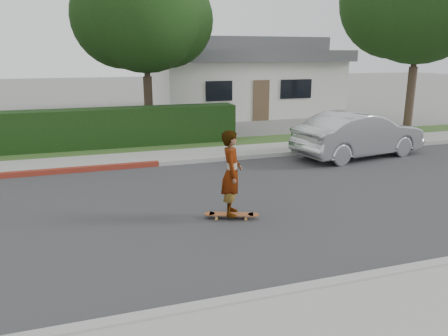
{
  "coord_description": "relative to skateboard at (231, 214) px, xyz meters",
  "views": [
    {
      "loc": [
        -1.19,
        -9.14,
        3.41
      ],
      "look_at": [
        1.68,
        -0.41,
        1.0
      ],
      "focal_mm": 35.0,
      "sensor_mm": 36.0,
      "label": 1
    }
  ],
  "objects": [
    {
      "name": "tree_center",
      "position": [
        -0.2,
        10.1,
        4.8
      ],
      "size": [
        5.66,
        4.84,
        7.44
      ],
      "color": "#33261C",
      "rests_on": "ground"
    },
    {
      "name": "ground",
      "position": [
        -1.68,
        0.91,
        -0.1
      ],
      "size": [
        120.0,
        120.0,
        0.0
      ],
      "primitive_type": "plane",
      "color": "slate",
      "rests_on": "ground"
    },
    {
      "name": "car_silver",
      "position": [
        6.01,
        4.15,
        0.67
      ],
      "size": [
        4.86,
        2.38,
        1.53
      ],
      "primitive_type": "imported",
      "rotation": [
        0.0,
        0.0,
        1.74
      ],
      "color": "#B0B4B8",
      "rests_on": "ground"
    },
    {
      "name": "skateboarder",
      "position": [
        0.0,
        0.0,
        0.91
      ],
      "size": [
        0.63,
        0.76,
        1.79
      ],
      "primitive_type": "imported",
      "rotation": [
        0.0,
        0.0,
        1.22
      ],
      "color": "white",
      "rests_on": "skateboard"
    },
    {
      "name": "curb_near",
      "position": [
        -1.68,
        -3.19,
        -0.03
      ],
      "size": [
        60.0,
        0.2,
        0.15
      ],
      "primitive_type": "cube",
      "color": "#9E9E99",
      "rests_on": "ground"
    },
    {
      "name": "house",
      "position": [
        6.32,
        16.91,
        2.0
      ],
      "size": [
        10.6,
        8.6,
        4.3
      ],
      "color": "beige",
      "rests_on": "ground"
    },
    {
      "name": "hedge",
      "position": [
        -4.68,
        8.11,
        0.65
      ],
      "size": [
        15.0,
        1.0,
        1.5
      ],
      "primitive_type": "cube",
      "color": "black",
      "rests_on": "ground"
    },
    {
      "name": "skateboard",
      "position": [
        0.0,
        0.0,
        0.0
      ],
      "size": [
        1.16,
        0.63,
        0.11
      ],
      "rotation": [
        0.0,
        0.0,
        -0.37
      ],
      "color": "#E5943F",
      "rests_on": "ground"
    },
    {
      "name": "sidewalk_far",
      "position": [
        -1.68,
        5.91,
        -0.04
      ],
      "size": [
        60.0,
        1.6,
        0.12
      ],
      "primitive_type": "cube",
      "color": "gray",
      "rests_on": "ground"
    },
    {
      "name": "planting_strip",
      "position": [
        -1.68,
        7.51,
        -0.05
      ],
      "size": [
        60.0,
        1.6,
        0.1
      ],
      "primitive_type": "cube",
      "color": "#2D4C1E",
      "rests_on": "ground"
    },
    {
      "name": "curb_far",
      "position": [
        -1.68,
        5.01,
        -0.03
      ],
      "size": [
        60.0,
        0.2,
        0.15
      ],
      "primitive_type": "cube",
      "color": "#9E9E99",
      "rests_on": "ground"
    },
    {
      "name": "road",
      "position": [
        -1.68,
        0.91,
        -0.1
      ],
      "size": [
        60.0,
        8.0,
        0.01
      ],
      "primitive_type": "cube",
      "color": "#2D2D30",
      "rests_on": "ground"
    }
  ]
}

